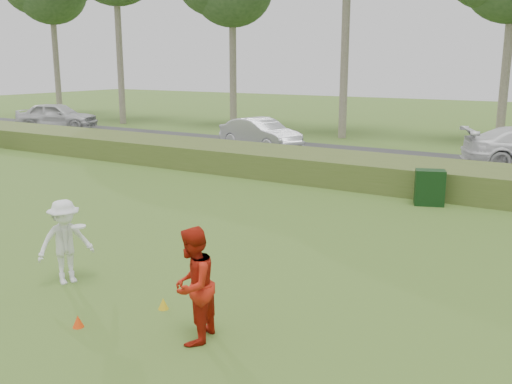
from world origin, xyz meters
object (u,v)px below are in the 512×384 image
Objects in this scene: cone_orange at (78,321)px; car_mid at (260,134)px; player_red at (193,285)px; cone_yellow at (163,304)px; player_white at (65,242)px; car_left at (57,116)px; utility_cabinet at (430,188)px.

car_mid reaches higher than cone_orange.
cone_orange is (-1.87, -0.61, -0.80)m from player_red.
player_red reaches higher than cone_yellow.
car_mid is (-5.60, 16.47, -0.02)m from player_white.
player_red is at bearing 18.19° from cone_orange.
cone_yellow is at bearing -132.62° from player_red.
cone_orange is 0.04× the size of car_left.
car_left reaches higher than cone_orange.
player_red is at bearing -114.42° from utility_cabinet.
car_left is 1.09× the size of car_mid.
car_mid is at bearing -165.72° from player_red.
cone_yellow is 0.19× the size of utility_cabinet.
utility_cabinet is 0.24× the size of car_mid.
car_mid is at bearing 112.32° from cone_orange.
cone_orange is at bearing -102.35° from player_white.
player_white is 1.55× the size of utility_cabinet.
player_white is 17.39m from car_mid.
utility_cabinet is (2.62, 11.06, 0.43)m from cone_orange.
player_white is at bearing -144.44° from car_mid.
player_red is 10.48m from utility_cabinet.
car_left is at bearing 105.02° from car_mid.
player_white reaches higher than car_mid.
car_left reaches higher than utility_cabinet.
car_mid is (-9.89, 6.62, 0.27)m from utility_cabinet.
player_red is 1.54m from cone_yellow.
cone_yellow is (-1.15, 0.63, -0.80)m from player_red.
cone_orange is at bearing -119.82° from cone_yellow.
car_left reaches higher than car_mid.
cone_orange is 0.04× the size of car_mid.
player_white is at bearing -113.61° from player_red.
cone_yellow is 18.29m from car_mid.
player_white is 0.34× the size of car_left.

